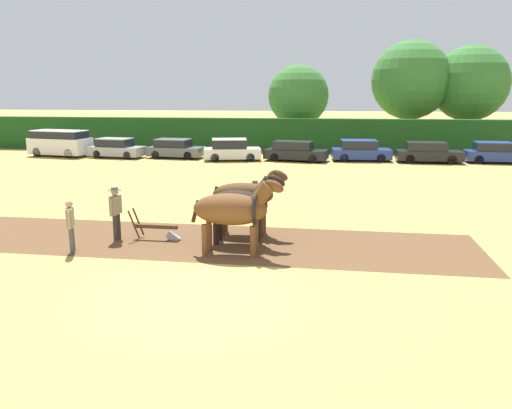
{
  "coord_description": "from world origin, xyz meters",
  "views": [
    {
      "loc": [
        2.81,
        -11.21,
        4.9
      ],
      "look_at": [
        0.74,
        5.42,
        1.1
      ],
      "focal_mm": 35.0,
      "sensor_mm": 36.0,
      "label": 1
    }
  ],
  "objects_px": {
    "tree_left": "(411,80)",
    "parked_car_center": "(231,150)",
    "draft_horse_trail_left": "(246,195)",
    "draft_horse_lead_right": "(240,204)",
    "parked_car_center_right": "(295,151)",
    "draft_horse_lead_left": "(234,209)",
    "farmer_onlooker_left": "(70,222)",
    "farmer_beside_team": "(255,199)",
    "parked_car_right": "(360,151)",
    "tree_center_left": "(470,84)",
    "tree_far_left": "(298,96)",
    "farmer_at_plow": "(116,209)",
    "parked_car_left": "(117,148)",
    "parked_car_center_left": "(175,149)",
    "plow": "(160,230)",
    "parked_car_far_right": "(428,153)",
    "parked_van": "(60,143)",
    "parked_car_end_right": "(494,153)"
  },
  "relations": [
    {
      "from": "tree_left",
      "to": "parked_car_center",
      "type": "xyz_separation_m",
      "value": [
        -14.21,
        -10.91,
        -5.13
      ]
    },
    {
      "from": "parked_car_center_right",
      "to": "tree_far_left",
      "type": "bearing_deg",
      "value": 102.01
    },
    {
      "from": "draft_horse_trail_left",
      "to": "tree_far_left",
      "type": "bearing_deg",
      "value": 90.32
    },
    {
      "from": "tree_left",
      "to": "farmer_beside_team",
      "type": "distance_m",
      "value": 30.71
    },
    {
      "from": "tree_center_left",
      "to": "parked_car_left",
      "type": "relative_size",
      "value": 2.07
    },
    {
      "from": "parked_car_far_right",
      "to": "plow",
      "type": "bearing_deg",
      "value": -120.81
    },
    {
      "from": "draft_horse_trail_left",
      "to": "parked_car_end_right",
      "type": "height_order",
      "value": "draft_horse_trail_left"
    },
    {
      "from": "tree_far_left",
      "to": "draft_horse_trail_left",
      "type": "distance_m",
      "value": 28.46
    },
    {
      "from": "farmer_at_plow",
      "to": "draft_horse_lead_left",
      "type": "bearing_deg",
      "value": -8.26
    },
    {
      "from": "tree_left",
      "to": "parked_car_end_right",
      "type": "xyz_separation_m",
      "value": [
        4.35,
        -9.84,
        -5.17
      ]
    },
    {
      "from": "parked_car_center",
      "to": "parked_van",
      "type": "bearing_deg",
      "value": 165.31
    },
    {
      "from": "farmer_beside_team",
      "to": "draft_horse_trail_left",
      "type": "bearing_deg",
      "value": -122.69
    },
    {
      "from": "farmer_beside_team",
      "to": "parked_car_right",
      "type": "relative_size",
      "value": 0.4
    },
    {
      "from": "tree_far_left",
      "to": "farmer_at_plow",
      "type": "height_order",
      "value": "tree_far_left"
    },
    {
      "from": "farmer_at_plow",
      "to": "parked_van",
      "type": "relative_size",
      "value": 0.37
    },
    {
      "from": "draft_horse_lead_left",
      "to": "parked_car_center_left",
      "type": "relative_size",
      "value": 0.68
    },
    {
      "from": "tree_left",
      "to": "parked_car_center_left",
      "type": "relative_size",
      "value": 2.15
    },
    {
      "from": "draft_horse_trail_left",
      "to": "parked_car_right",
      "type": "height_order",
      "value": "draft_horse_trail_left"
    },
    {
      "from": "parked_car_center_right",
      "to": "parked_car_center",
      "type": "bearing_deg",
      "value": -165.3
    },
    {
      "from": "parked_car_end_right",
      "to": "tree_center_left",
      "type": "bearing_deg",
      "value": 88.94
    },
    {
      "from": "parked_car_end_right",
      "to": "draft_horse_lead_right",
      "type": "bearing_deg",
      "value": -121.82
    },
    {
      "from": "farmer_at_plow",
      "to": "parked_car_center_left",
      "type": "relative_size",
      "value": 0.42
    },
    {
      "from": "tree_center_left",
      "to": "draft_horse_lead_left",
      "type": "relative_size",
      "value": 3.03
    },
    {
      "from": "draft_horse_lead_right",
      "to": "parked_car_center_left",
      "type": "distance_m",
      "value": 22.53
    },
    {
      "from": "parked_car_center",
      "to": "parked_car_far_right",
      "type": "xyz_separation_m",
      "value": [
        13.97,
        0.62,
        -0.05
      ]
    },
    {
      "from": "tree_left",
      "to": "farmer_at_plow",
      "type": "relative_size",
      "value": 5.16
    },
    {
      "from": "farmer_beside_team",
      "to": "draft_horse_lead_right",
      "type": "bearing_deg",
      "value": -120.29
    },
    {
      "from": "tree_far_left",
      "to": "parked_car_center_right",
      "type": "distance_m",
      "value": 9.81
    },
    {
      "from": "plow",
      "to": "parked_car_center",
      "type": "height_order",
      "value": "parked_car_center"
    },
    {
      "from": "tree_left",
      "to": "plow",
      "type": "distance_m",
      "value": 34.05
    },
    {
      "from": "farmer_beside_team",
      "to": "tree_center_left",
      "type": "bearing_deg",
      "value": 35.67
    },
    {
      "from": "parked_car_center",
      "to": "parked_car_center_right",
      "type": "height_order",
      "value": "parked_car_center"
    },
    {
      "from": "draft_horse_lead_left",
      "to": "farmer_onlooker_left",
      "type": "relative_size",
      "value": 1.76
    },
    {
      "from": "parked_van",
      "to": "parked_car_end_right",
      "type": "distance_m",
      "value": 32.12
    },
    {
      "from": "draft_horse_lead_right",
      "to": "parked_van",
      "type": "relative_size",
      "value": 0.55
    },
    {
      "from": "tree_left",
      "to": "parked_car_left",
      "type": "height_order",
      "value": "tree_left"
    },
    {
      "from": "parked_car_left",
      "to": "parked_car_far_right",
      "type": "xyz_separation_m",
      "value": [
        22.89,
        0.11,
        -0.0
      ]
    },
    {
      "from": "draft_horse_lead_left",
      "to": "parked_car_center_right",
      "type": "bearing_deg",
      "value": 89.19
    },
    {
      "from": "parked_car_center_left",
      "to": "parked_car_right",
      "type": "bearing_deg",
      "value": 7.08
    },
    {
      "from": "tree_left",
      "to": "parked_car_far_right",
      "type": "xyz_separation_m",
      "value": [
        -0.24,
        -10.28,
        -5.18
      ]
    },
    {
      "from": "parked_car_center_left",
      "to": "parked_car_far_right",
      "type": "xyz_separation_m",
      "value": [
        18.43,
        -0.27,
        0.01
      ]
    },
    {
      "from": "draft_horse_trail_left",
      "to": "draft_horse_lead_left",
      "type": "bearing_deg",
      "value": -90.08
    },
    {
      "from": "draft_horse_trail_left",
      "to": "draft_horse_lead_right",
      "type": "bearing_deg",
      "value": -89.83
    },
    {
      "from": "draft_horse_trail_left",
      "to": "parked_car_center_right",
      "type": "xyz_separation_m",
      "value": [
        0.79,
        19.27,
        -0.71
      ]
    },
    {
      "from": "farmer_at_plow",
      "to": "draft_horse_lead_right",
      "type": "bearing_deg",
      "value": 6.8
    },
    {
      "from": "farmer_beside_team",
      "to": "parked_car_center_left",
      "type": "bearing_deg",
      "value": 88.28
    },
    {
      "from": "draft_horse_trail_left",
      "to": "parked_car_far_right",
      "type": "distance_m",
      "value": 22.04
    },
    {
      "from": "farmer_at_plow",
      "to": "farmer_beside_team",
      "type": "height_order",
      "value": "farmer_at_plow"
    },
    {
      "from": "tree_left",
      "to": "draft_horse_lead_right",
      "type": "height_order",
      "value": "tree_left"
    },
    {
      "from": "tree_far_left",
      "to": "parked_car_right",
      "type": "distance_m",
      "value": 10.42
    }
  ]
}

